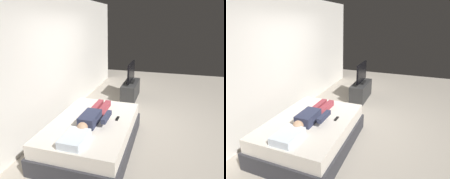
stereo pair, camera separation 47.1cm
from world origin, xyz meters
TOP-DOWN VIEW (x-y plane):
  - ground_plane at (0.00, 0.00)m, footprint 10.00×10.00m
  - back_wall at (0.40, 1.74)m, footprint 6.40×0.10m
  - bed at (-1.04, 0.58)m, footprint 2.04×1.45m
  - pillow at (-1.74, 0.58)m, footprint 0.48×0.34m
  - person at (-1.01, 0.56)m, footprint 1.26×0.46m
  - remote at (-0.86, 0.16)m, footprint 0.15×0.04m
  - tv_stand at (1.59, 0.37)m, footprint 1.10×0.40m
  - tv at (1.59, 0.37)m, footprint 0.88×0.20m

SIDE VIEW (x-z plane):
  - ground_plane at x=0.00m, z-range 0.00..0.00m
  - tv_stand at x=1.59m, z-range 0.00..0.50m
  - bed at x=-1.04m, z-range -0.01..0.53m
  - remote at x=-0.86m, z-range 0.54..0.56m
  - pillow at x=-1.74m, z-range 0.54..0.66m
  - person at x=-1.01m, z-range 0.53..0.71m
  - tv at x=1.59m, z-range 0.49..1.08m
  - back_wall at x=0.40m, z-range 0.00..2.80m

